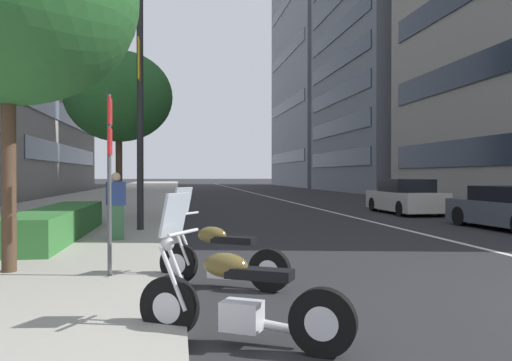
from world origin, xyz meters
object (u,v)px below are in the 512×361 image
motorcycle_mid_row (238,301)px  parking_sign_by_curb (110,162)px  pedestrian_on_plaza (116,206)px  street_tree_far_plaza (119,97)px  street_lamp_with_banners (154,51)px  motorcycle_second_in_row (220,258)px  car_far_down_avenue (405,198)px

motorcycle_mid_row → parking_sign_by_curb: size_ratio=0.74×
pedestrian_on_plaza → street_tree_far_plaza: bearing=-14.6°
motorcycle_mid_row → street_tree_far_plaza: (12.54, 2.47, 3.78)m
parking_sign_by_curb → street_lamp_with_banners: bearing=-3.4°
motorcycle_second_in_row → car_far_down_avenue: motorcycle_second_in_row is taller
motorcycle_second_in_row → street_tree_far_plaza: (9.92, 2.52, 3.79)m
car_far_down_avenue → street_lamp_with_banners: street_lamp_with_banners is taller
car_far_down_avenue → motorcycle_second_in_row: bearing=146.6°
street_tree_far_plaza → pedestrian_on_plaza: bearing=-174.6°
street_lamp_with_banners → motorcycle_mid_row: bearing=-172.9°
car_far_down_avenue → pedestrian_on_plaza: size_ratio=2.95×
motorcycle_second_in_row → street_lamp_with_banners: size_ratio=0.23×
street_lamp_with_banners → street_tree_far_plaza: bearing=22.7°
pedestrian_on_plaza → street_lamp_with_banners: bearing=-40.8°
motorcycle_mid_row → car_far_down_avenue: (15.74, -9.01, 0.24)m
motorcycle_mid_row → motorcycle_second_in_row: (2.61, -0.04, -0.00)m
motorcycle_second_in_row → parking_sign_by_curb: (0.36, 1.61, 1.40)m
parking_sign_by_curb → street_tree_far_plaza: bearing=5.4°
street_tree_far_plaza → parking_sign_by_curb: bearing=-174.6°
motorcycle_second_in_row → street_tree_far_plaza: bearing=-44.0°
motorcycle_second_in_row → pedestrian_on_plaza: bearing=-35.1°
car_far_down_avenue → parking_sign_by_curb: 16.62m
parking_sign_by_curb → street_lamp_with_banners: size_ratio=0.33×
motorcycle_second_in_row → street_tree_far_plaza: size_ratio=0.33×
motorcycle_second_in_row → street_lamp_with_banners: bearing=-48.0°
street_lamp_with_banners → motorcycle_second_in_row: bearing=-169.8°
motorcycle_second_in_row → parking_sign_by_curb: bearing=19.1°
car_far_down_avenue → pedestrian_on_plaza: (-8.38, 11.00, 0.25)m
motorcycle_second_in_row → pedestrian_on_plaza: size_ratio=1.19×
motorcycle_mid_row → pedestrian_on_plaza: bearing=-46.1°
motorcycle_second_in_row → car_far_down_avenue: (13.13, -8.97, 0.24)m
pedestrian_on_plaza → parking_sign_by_curb: bearing=165.4°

